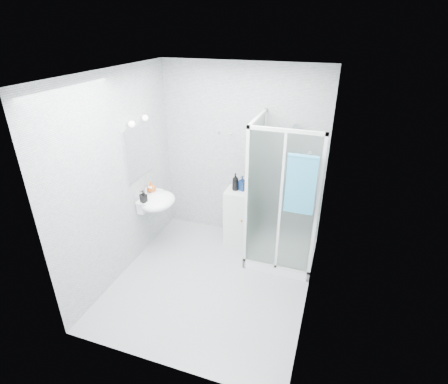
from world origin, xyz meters
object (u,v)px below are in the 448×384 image
at_px(soap_dispenser_black, 143,196).
at_px(shower_enclosure, 276,232).
at_px(shampoo_bottle_b, 242,183).
at_px(soap_dispenser_orange, 151,187).
at_px(wall_basin, 156,201).
at_px(storage_cabinet, 238,216).
at_px(shampoo_bottle_a, 235,182).
at_px(hand_towel, 301,183).

bearing_deg(soap_dispenser_black, shower_enclosure, 16.30).
relative_size(shampoo_bottle_b, soap_dispenser_orange, 1.35).
distance_m(wall_basin, storage_cabinet, 1.23).
bearing_deg(soap_dispenser_orange, shampoo_bottle_a, 23.25).
height_order(shower_enclosure, shampoo_bottle_b, shower_enclosure).
height_order(hand_towel, shampoo_bottle_b, hand_towel).
distance_m(hand_towel, soap_dispenser_black, 2.09).
distance_m(storage_cabinet, soap_dispenser_orange, 1.34).
xyz_separation_m(wall_basin, soap_dispenser_black, (-0.08, -0.19, 0.15)).
xyz_separation_m(storage_cabinet, soap_dispenser_black, (-1.09, -0.77, 0.52)).
distance_m(shampoo_bottle_b, soap_dispenser_black, 1.40).
distance_m(wall_basin, shampoo_bottle_b, 1.25).
distance_m(wall_basin, hand_towel, 2.05).
bearing_deg(storage_cabinet, wall_basin, -151.13).
xyz_separation_m(wall_basin, soap_dispenser_orange, (-0.12, 0.11, 0.15)).
height_order(wall_basin, hand_towel, hand_towel).
xyz_separation_m(hand_towel, soap_dispenser_black, (-2.03, -0.10, -0.45)).
distance_m(shampoo_bottle_b, soap_dispenser_orange, 1.30).
distance_m(storage_cabinet, shampoo_bottle_a, 0.56).
height_order(soap_dispenser_orange, soap_dispenser_black, soap_dispenser_black).
xyz_separation_m(shower_enclosure, soap_dispenser_black, (-1.73, -0.51, 0.50)).
relative_size(shampoo_bottle_a, soap_dispenser_orange, 1.60).
relative_size(shower_enclosure, shampoo_bottle_b, 9.13).
bearing_deg(shower_enclosure, shampoo_bottle_a, 158.63).
bearing_deg(shampoo_bottle_a, shower_enclosure, -21.37).
bearing_deg(storage_cabinet, soap_dispenser_black, -145.63).
bearing_deg(shampoo_bottle_b, soap_dispenser_orange, -157.05).
relative_size(shower_enclosure, storage_cabinet, 2.34).
bearing_deg(shower_enclosure, soap_dispenser_black, -163.70).
xyz_separation_m(wall_basin, hand_towel, (1.96, -0.09, 0.61)).
height_order(wall_basin, shampoo_bottle_a, shampoo_bottle_a).
relative_size(storage_cabinet, shampoo_bottle_a, 3.31).
bearing_deg(soap_dispenser_orange, wall_basin, -41.98).
relative_size(storage_cabinet, soap_dispenser_orange, 5.28).
height_order(shampoo_bottle_a, shampoo_bottle_b, shampoo_bottle_a).
xyz_separation_m(hand_towel, shampoo_bottle_a, (-0.98, 0.67, -0.42)).
relative_size(shower_enclosure, soap_dispenser_orange, 12.35).
bearing_deg(soap_dispenser_orange, shampoo_bottle_b, 22.95).
relative_size(wall_basin, shampoo_bottle_b, 2.56).
bearing_deg(storage_cabinet, hand_towel, -35.93).
relative_size(storage_cabinet, hand_towel, 1.18).
xyz_separation_m(shower_enclosure, shampoo_bottle_b, (-0.59, 0.30, 0.52)).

